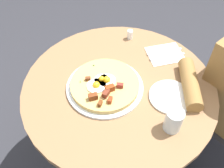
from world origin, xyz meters
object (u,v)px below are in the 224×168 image
Objects in this scene: pizza_plate at (105,87)px; water_glass at (173,120)px; bread_plate at (171,97)px; fork at (167,56)px; salt_shaker at (130,35)px; breakfast_pizza at (105,85)px; dining_table at (118,108)px; knife at (165,52)px.

pizza_plate is 0.33m from water_glass.
fork is at bearing 133.90° from bread_plate.
water_glass reaches higher than bread_plate.
breakfast_pizza is at bearing -61.73° from salt_shaker.
dining_table is 0.37m from water_glass.
fork is 0.04m from knife.
bread_plate is 0.16m from water_glass.
water_glass is at bearing -109.54° from fork.
salt_shaker reaches higher than dining_table.
breakfast_pizza reaches higher than dining_table.
bread_plate reaches higher than dining_table.
knife is (0.02, 0.38, -0.02)m from breakfast_pizza.
fork is 0.40m from water_glass.
breakfast_pizza is at bearing -168.47° from water_glass.
fork is at bearing 81.61° from breakfast_pizza.
water_glass is at bearing 11.06° from pizza_plate.
salt_shaker is (-0.17, 0.32, 0.02)m from pizza_plate.
knife is 1.79× the size of water_glass.
pizza_plate is at bearing 116.34° from breakfast_pizza.
water_glass is 0.56m from salt_shaker.
fork and knife have the same top height.
pizza_plate is 0.37m from knife.
pizza_plate is 0.29m from bread_plate.
dining_table is 0.19m from pizza_plate.
dining_table is at bearing -178.13° from water_glass.
bread_plate is (0.23, 0.18, -0.02)m from breakfast_pizza.
breakfast_pizza is 6.05× the size of salt_shaker.
water_glass is at bearing -48.94° from bread_plate.
knife is at bearing 86.59° from pizza_plate.
bread_plate is at bearing 37.75° from pizza_plate.
knife reaches higher than dining_table.
fork is at bearing 86.17° from dining_table.
bread_plate is at bearing 131.06° from water_glass.
knife is at bearing 92.11° from dining_table.
salt_shaker reaches higher than pizza_plate.
dining_table is 2.55× the size of pizza_plate.
fork is 1.79× the size of water_glass.
dining_table is at bearing -147.77° from bread_plate.
pizza_plate is at bearing -168.94° from water_glass.
bread_plate reaches higher than knife.
water_glass is (0.27, -0.29, 0.04)m from fork.
knife is at bearing 86.80° from breakfast_pizza.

